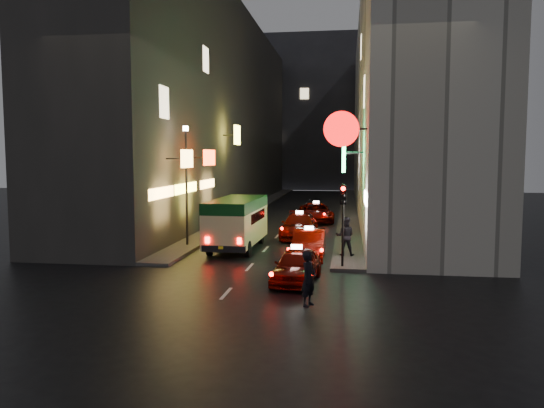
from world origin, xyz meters
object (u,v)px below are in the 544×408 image
at_px(minibus, 237,217).
at_px(traffic_light, 343,207).
at_px(lamp_post, 186,177).
at_px(taxi_near, 297,263).
at_px(pedestrian_crossing, 309,275).

xyz_separation_m(minibus, traffic_light, (5.47, -4.34, 1.03)).
bearing_deg(lamp_post, minibus, -3.91).
relative_size(taxi_near, pedestrian_crossing, 2.42).
height_order(pedestrian_crossing, lamp_post, lamp_post).
bearing_deg(pedestrian_crossing, taxi_near, 36.12).
bearing_deg(minibus, pedestrian_crossing, -65.84).
xyz_separation_m(pedestrian_crossing, traffic_light, (1.02, 5.57, 1.68)).
relative_size(minibus, pedestrian_crossing, 3.05).
xyz_separation_m(traffic_light, lamp_post, (-8.20, 4.53, 1.04)).
bearing_deg(lamp_post, pedestrian_crossing, -54.59).
xyz_separation_m(minibus, pedestrian_crossing, (4.45, -9.91, -0.65)).
distance_m(taxi_near, lamp_post, 9.98).
distance_m(minibus, traffic_light, 7.06).
bearing_deg(pedestrian_crossing, traffic_light, 13.26).
height_order(traffic_light, lamp_post, lamp_post).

